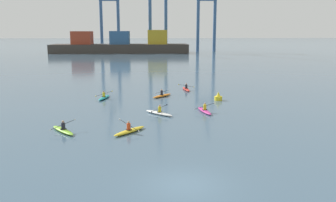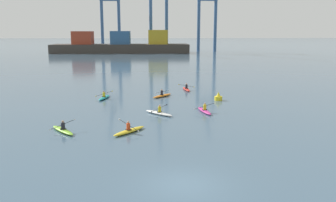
{
  "view_description": "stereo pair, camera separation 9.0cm",
  "coord_description": "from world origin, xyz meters",
  "px_view_note": "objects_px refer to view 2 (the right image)",
  "views": [
    {
      "loc": [
        -1.83,
        -16.94,
        7.78
      ],
      "look_at": [
        0.26,
        19.32,
        0.6
      ],
      "focal_mm": 37.76,
      "sensor_mm": 36.0,
      "label": 1
    },
    {
      "loc": [
        -1.74,
        -16.95,
        7.78
      ],
      "look_at": [
        0.26,
        19.32,
        0.6
      ],
      "focal_mm": 37.76,
      "sensor_mm": 36.0,
      "label": 2
    }
  ],
  "objects_px": {
    "gantry_crane_east_mid": "(207,10)",
    "kayak_red": "(186,89)",
    "kayak_lime": "(63,130)",
    "gantry_crane_west": "(110,9)",
    "kayak_orange": "(162,95)",
    "channel_buoy": "(218,97)",
    "gantry_crane_west_mid": "(159,5)",
    "kayak_magenta": "(204,110)",
    "kayak_white": "(159,113)",
    "container_barge": "(121,45)",
    "kayak_yellow": "(129,130)",
    "kayak_teal": "(104,97)"
  },
  "relations": [
    {
      "from": "kayak_teal",
      "to": "kayak_lime",
      "type": "bearing_deg",
      "value": -96.4
    },
    {
      "from": "gantry_crane_west_mid",
      "to": "kayak_orange",
      "type": "xyz_separation_m",
      "value": [
        -2.45,
        -96.1,
        -17.51
      ]
    },
    {
      "from": "kayak_red",
      "to": "kayak_orange",
      "type": "distance_m",
      "value": 5.83
    },
    {
      "from": "gantry_crane_west_mid",
      "to": "kayak_lime",
      "type": "relative_size",
      "value": 12.01
    },
    {
      "from": "gantry_crane_west_mid",
      "to": "kayak_orange",
      "type": "distance_m",
      "value": 97.72
    },
    {
      "from": "kayak_orange",
      "to": "kayak_white",
      "type": "xyz_separation_m",
      "value": [
        -0.68,
        -9.23,
        0.0
      ]
    },
    {
      "from": "gantry_crane_west_mid",
      "to": "kayak_yellow",
      "type": "distance_m",
      "value": 112.85
    },
    {
      "from": "container_barge",
      "to": "kayak_teal",
      "type": "height_order",
      "value": "container_barge"
    },
    {
      "from": "container_barge",
      "to": "channel_buoy",
      "type": "distance_m",
      "value": 94.51
    },
    {
      "from": "kayak_lime",
      "to": "kayak_white",
      "type": "xyz_separation_m",
      "value": [
        7.74,
        5.53,
        0.0
      ]
    },
    {
      "from": "kayak_white",
      "to": "gantry_crane_west",
      "type": "bearing_deg",
      "value": 98.11
    },
    {
      "from": "gantry_crane_east_mid",
      "to": "kayak_lime",
      "type": "xyz_separation_m",
      "value": [
        -29.7,
        -111.83,
        -15.78
      ]
    },
    {
      "from": "gantry_crane_west_mid",
      "to": "kayak_yellow",
      "type": "bearing_deg",
      "value": -92.9
    },
    {
      "from": "gantry_crane_west",
      "to": "gantry_crane_east_mid",
      "type": "relative_size",
      "value": 1.03
    },
    {
      "from": "gantry_crane_west_mid",
      "to": "kayak_white",
      "type": "bearing_deg",
      "value": -91.7
    },
    {
      "from": "kayak_red",
      "to": "kayak_lime",
      "type": "bearing_deg",
      "value": -121.3
    },
    {
      "from": "kayak_lime",
      "to": "container_barge",
      "type": "bearing_deg",
      "value": 91.75
    },
    {
      "from": "gantry_crane_west_mid",
      "to": "gantry_crane_east_mid",
      "type": "xyz_separation_m",
      "value": [
        18.84,
        0.96,
        -1.73
      ]
    },
    {
      "from": "gantry_crane_west",
      "to": "kayak_yellow",
      "type": "height_order",
      "value": "gantry_crane_west"
    },
    {
      "from": "gantry_crane_west_mid",
      "to": "kayak_magenta",
      "type": "height_order",
      "value": "gantry_crane_west_mid"
    },
    {
      "from": "kayak_red",
      "to": "kayak_white",
      "type": "distance_m",
      "value": 14.54
    },
    {
      "from": "gantry_crane_west_mid",
      "to": "kayak_yellow",
      "type": "relative_size",
      "value": 12.33
    },
    {
      "from": "kayak_red",
      "to": "gantry_crane_west",
      "type": "bearing_deg",
      "value": 101.56
    },
    {
      "from": "kayak_teal",
      "to": "kayak_orange",
      "type": "xyz_separation_m",
      "value": [
        6.86,
        0.87,
        -0.0
      ]
    },
    {
      "from": "kayak_magenta",
      "to": "kayak_lime",
      "type": "distance_m",
      "value": 13.75
    },
    {
      "from": "kayak_yellow",
      "to": "kayak_lime",
      "type": "xyz_separation_m",
      "value": [
        -5.23,
        0.47,
        -0.0
      ]
    },
    {
      "from": "kayak_red",
      "to": "kayak_orange",
      "type": "relative_size",
      "value": 1.16
    },
    {
      "from": "container_barge",
      "to": "kayak_yellow",
      "type": "relative_size",
      "value": 16.66
    },
    {
      "from": "gantry_crane_west",
      "to": "channel_buoy",
      "type": "bearing_deg",
      "value": -77.69
    },
    {
      "from": "kayak_lime",
      "to": "kayak_magenta",
      "type": "bearing_deg",
      "value": 27.2
    },
    {
      "from": "kayak_red",
      "to": "kayak_orange",
      "type": "bearing_deg",
      "value": -126.03
    },
    {
      "from": "gantry_crane_east_mid",
      "to": "kayak_orange",
      "type": "distance_m",
      "value": 100.61
    },
    {
      "from": "gantry_crane_west",
      "to": "kayak_orange",
      "type": "relative_size",
      "value": 11.08
    },
    {
      "from": "gantry_crane_east_mid",
      "to": "kayak_red",
      "type": "bearing_deg",
      "value": -100.94
    },
    {
      "from": "kayak_yellow",
      "to": "gantry_crane_west_mid",
      "type": "bearing_deg",
      "value": 87.1
    },
    {
      "from": "kayak_magenta",
      "to": "kayak_teal",
      "type": "relative_size",
      "value": 1.0
    },
    {
      "from": "kayak_yellow",
      "to": "channel_buoy",
      "type": "bearing_deg",
      "value": 53.04
    },
    {
      "from": "channel_buoy",
      "to": "gantry_crane_west_mid",
      "type": "bearing_deg",
      "value": 92.26
    },
    {
      "from": "gantry_crane_west_mid",
      "to": "kayak_white",
      "type": "distance_m",
      "value": 106.83
    },
    {
      "from": "kayak_lime",
      "to": "kayak_red",
      "type": "bearing_deg",
      "value": 58.7
    },
    {
      "from": "container_barge",
      "to": "kayak_yellow",
      "type": "xyz_separation_m",
      "value": [
        8.45,
        -105.42,
        -2.65
      ]
    },
    {
      "from": "kayak_magenta",
      "to": "kayak_yellow",
      "type": "bearing_deg",
      "value": -135.98
    },
    {
      "from": "kayak_red",
      "to": "kayak_orange",
      "type": "xyz_separation_m",
      "value": [
        -3.43,
        -4.71,
        0.0
      ]
    },
    {
      "from": "kayak_yellow",
      "to": "kayak_orange",
      "type": "xyz_separation_m",
      "value": [
        3.18,
        15.24,
        -0.0
      ]
    },
    {
      "from": "kayak_red",
      "to": "kayak_white",
      "type": "xyz_separation_m",
      "value": [
        -4.1,
        -13.95,
        0.0
      ]
    },
    {
      "from": "gantry_crane_west",
      "to": "kayak_orange",
      "type": "height_order",
      "value": "gantry_crane_west"
    },
    {
      "from": "container_barge",
      "to": "gantry_crane_west",
      "type": "height_order",
      "value": "gantry_crane_west"
    },
    {
      "from": "container_barge",
      "to": "gantry_crane_east_mid",
      "type": "height_order",
      "value": "gantry_crane_east_mid"
    },
    {
      "from": "kayak_teal",
      "to": "kayak_lime",
      "type": "distance_m",
      "value": 13.99
    },
    {
      "from": "kayak_teal",
      "to": "gantry_crane_west",
      "type": "bearing_deg",
      "value": 95.39
    }
  ]
}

